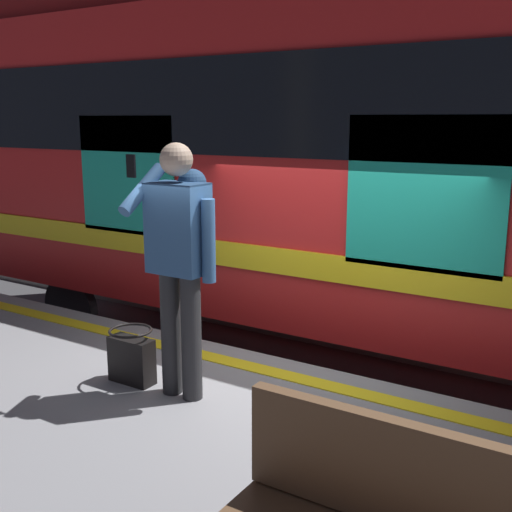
{
  "coord_description": "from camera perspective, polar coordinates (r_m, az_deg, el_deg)",
  "views": [
    {
      "loc": [
        -2.26,
        4.19,
        2.92
      ],
      "look_at": [
        0.18,
        0.3,
        1.91
      ],
      "focal_mm": 44.06,
      "sensor_mm": 36.0,
      "label": 1
    }
  ],
  "objects": [
    {
      "name": "safety_line",
      "position": [
        4.89,
        1.87,
        -10.57
      ],
      "size": [
        14.52,
        0.16,
        0.01
      ],
      "primitive_type": "cube",
      "color": "yellow",
      "rests_on": "platform"
    },
    {
      "name": "track_rail_far",
      "position": [
        7.97,
        13.69,
        -8.86
      ],
      "size": [
        19.27,
        0.08,
        0.16
      ],
      "primitive_type": "cube",
      "color": "slate",
      "rests_on": "ground"
    },
    {
      "name": "train_carriage",
      "position": [
        7.09,
        6.48,
        9.66
      ],
      "size": [
        9.02,
        3.05,
        4.12
      ],
      "color": "red",
      "rests_on": "ground"
    },
    {
      "name": "ground_plane",
      "position": [
        5.59,
        3.44,
        -19.17
      ],
      "size": [
        24.57,
        24.57,
        0.0
      ],
      "primitive_type": "plane",
      "color": "#3D3D3F"
    },
    {
      "name": "handbag",
      "position": [
        4.76,
        -11.23,
        -9.01
      ],
      "size": [
        0.35,
        0.32,
        0.41
      ],
      "color": "black",
      "rests_on": "platform"
    },
    {
      "name": "passenger",
      "position": [
        4.25,
        -6.94,
        0.5
      ],
      "size": [
        0.57,
        0.55,
        1.76
      ],
      "color": "#262628",
      "rests_on": "platform"
    },
    {
      "name": "track_rail_near",
      "position": [
        6.73,
        9.65,
        -12.79
      ],
      "size": [
        19.27,
        0.08,
        0.16
      ],
      "primitive_type": "cube",
      "color": "slate",
      "rests_on": "ground"
    }
  ]
}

